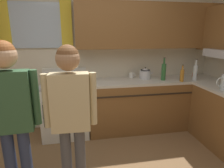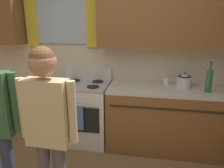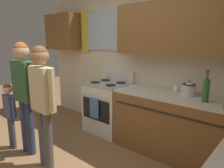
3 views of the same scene
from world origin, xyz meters
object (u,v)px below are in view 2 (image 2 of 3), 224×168
at_px(stovetop_kettle, 184,81).
at_px(adult_in_plaid, 48,120).
at_px(stove_oven, 84,111).
at_px(bottle_wine_green, 209,81).
at_px(mug_ceramic_white, 166,81).

relative_size(stovetop_kettle, adult_in_plaid, 0.17).
height_order(stove_oven, stovetop_kettle, stovetop_kettle).
bearing_deg(stove_oven, stovetop_kettle, 3.02).
height_order(bottle_wine_green, mug_ceramic_white, bottle_wine_green).
relative_size(bottle_wine_green, mug_ceramic_white, 3.14).
bearing_deg(stovetop_kettle, adult_in_plaid, -130.90).
bearing_deg(stovetop_kettle, stove_oven, -176.98).
distance_m(stovetop_kettle, adult_in_plaid, 1.92).
xyz_separation_m(stove_oven, mug_ceramic_white, (1.18, 0.18, 0.48)).
distance_m(bottle_wine_green, mug_ceramic_white, 0.57).
xyz_separation_m(mug_ceramic_white, adult_in_plaid, (-1.03, -1.56, 0.05)).
relative_size(stove_oven, adult_in_plaid, 0.70).
bearing_deg(mug_ceramic_white, adult_in_plaid, -123.55).
height_order(stove_oven, mug_ceramic_white, stove_oven).
relative_size(stove_oven, mug_ceramic_white, 8.76).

